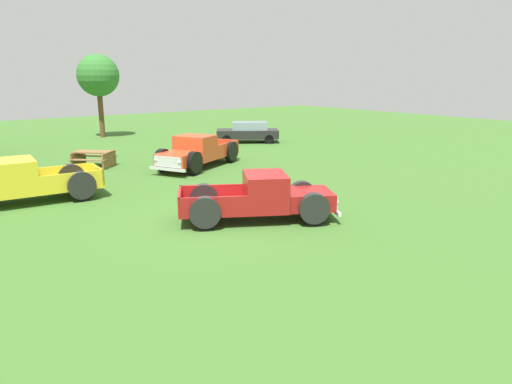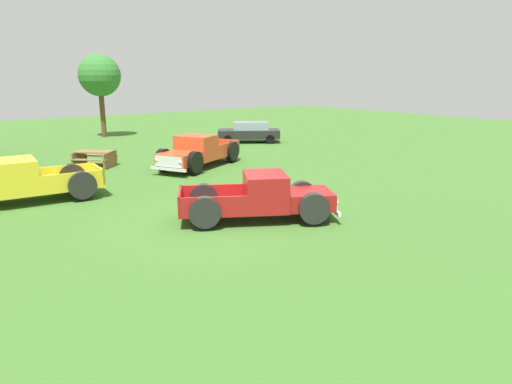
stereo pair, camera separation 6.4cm
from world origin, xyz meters
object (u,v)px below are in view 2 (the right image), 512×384
Objects in this scene: pickup_truck_behind_left at (14,183)px; sedan_distant_a at (249,132)px; pickup_truck_behind_right at (196,153)px; picnic_table at (95,157)px; pickup_truck_foreground at (267,198)px; oak_tree_west at (100,76)px.

pickup_truck_behind_left is 17.23m from sedan_distant_a.
pickup_truck_behind_right is 9.21m from sedan_distant_a.
picnic_table is (-11.08, -2.33, -0.22)m from sedan_distant_a.
pickup_truck_behind_right is 2.34× the size of picnic_table.
pickup_truck_foreground is 2.16× the size of picnic_table.
pickup_truck_foreground is 17.13m from sedan_distant_a.
pickup_truck_behind_left is (-5.89, 6.70, 0.05)m from pickup_truck_foreground.
oak_tree_west is (8.74, 16.03, 3.55)m from pickup_truck_behind_left.
pickup_truck_foreground is 0.92× the size of pickup_truck_behind_right.
oak_tree_west reaches higher than sedan_distant_a.
pickup_truck_foreground is 8.92m from pickup_truck_behind_left.
pickup_truck_foreground is at bearing -48.68° from pickup_truck_behind_left.
oak_tree_west is at bearing 87.96° from pickup_truck_behind_right.
pickup_truck_foreground is 23.19m from oak_tree_west.
picnic_table is at bearing -168.12° from sedan_distant_a.
picnic_table is at bearing 49.02° from pickup_truck_behind_left.
oak_tree_west is at bearing 128.42° from sedan_distant_a.
sedan_distant_a reaches higher than picnic_table.
pickup_truck_behind_left reaches higher than picnic_table.
pickup_truck_foreground is at bearing -124.27° from sedan_distant_a.
oak_tree_west is (-6.79, 8.57, 3.59)m from sedan_distant_a.
pickup_truck_behind_right is 1.27× the size of sedan_distant_a.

